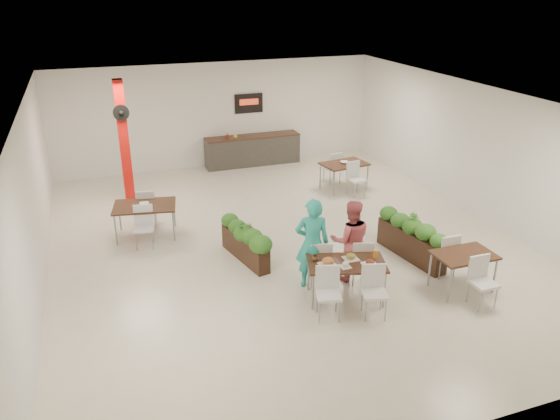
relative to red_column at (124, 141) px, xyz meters
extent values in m
plane|color=beige|center=(3.00, -3.79, -1.64)|extent=(12.00, 12.00, 0.00)
cube|color=white|center=(3.00, 2.21, -0.04)|extent=(10.00, 0.10, 3.20)
cube|color=white|center=(3.00, -9.79, -0.04)|extent=(10.00, 0.10, 3.20)
cube|color=white|center=(-2.00, -3.79, -0.04)|extent=(0.10, 12.00, 3.20)
cube|color=white|center=(8.00, -3.79, -0.04)|extent=(0.10, 12.00, 3.20)
cube|color=white|center=(3.00, -3.79, 1.56)|extent=(10.00, 12.00, 0.04)
cube|color=red|center=(0.00, 0.01, -0.04)|extent=(0.25, 0.25, 3.20)
cylinder|color=black|center=(0.00, -0.17, 0.76)|extent=(0.40, 0.06, 0.40)
sphere|color=black|center=(0.00, -0.21, 0.76)|extent=(0.12, 0.12, 0.12)
cube|color=#312E2C|center=(4.00, 1.86, -1.19)|extent=(3.00, 0.60, 0.90)
cube|color=black|center=(4.00, 1.86, -0.72)|extent=(3.00, 0.62, 0.04)
cube|color=black|center=(4.00, 2.17, 0.26)|extent=(0.90, 0.04, 0.60)
cube|color=red|center=(4.00, 2.14, 0.31)|extent=(0.60, 0.02, 0.18)
imported|color=maroon|center=(3.20, 1.86, -0.61)|extent=(0.09, 0.09, 0.19)
imported|color=gold|center=(3.45, 1.86, -0.62)|extent=(0.13, 0.13, 0.17)
cube|color=black|center=(3.25, -6.38, -0.91)|extent=(1.57, 1.16, 0.04)
cylinder|color=gray|center=(2.54, -6.52, -1.29)|extent=(0.04, 0.04, 0.71)
cylinder|color=gray|center=(3.77, -6.88, -1.29)|extent=(0.04, 0.04, 0.71)
cylinder|color=gray|center=(2.73, -5.87, -1.29)|extent=(0.04, 0.04, 0.71)
cylinder|color=gray|center=(3.96, -6.23, -1.29)|extent=(0.04, 0.04, 0.71)
cube|color=white|center=(3.03, -5.69, -1.19)|extent=(0.52, 0.52, 0.05)
cube|color=white|center=(2.98, -5.87, -0.94)|extent=(0.41, 0.16, 0.45)
cylinder|color=gray|center=(3.24, -5.57, -1.43)|extent=(0.02, 0.02, 0.43)
cylinder|color=gray|center=(2.92, -5.48, -1.43)|extent=(0.02, 0.02, 0.43)
cylinder|color=gray|center=(3.15, -5.90, -1.43)|extent=(0.02, 0.02, 0.43)
cylinder|color=gray|center=(2.82, -5.80, -1.43)|extent=(0.02, 0.02, 0.43)
cube|color=white|center=(3.80, -5.91, -1.19)|extent=(0.52, 0.52, 0.05)
cube|color=white|center=(3.75, -6.09, -0.94)|extent=(0.41, 0.16, 0.45)
cylinder|color=gray|center=(4.01, -5.80, -1.43)|extent=(0.02, 0.02, 0.43)
cylinder|color=gray|center=(3.69, -5.70, -1.43)|extent=(0.02, 0.02, 0.43)
cylinder|color=gray|center=(3.92, -6.12, -1.43)|extent=(0.02, 0.02, 0.43)
cylinder|color=gray|center=(3.59, -6.03, -1.43)|extent=(0.02, 0.02, 0.43)
cube|color=white|center=(2.70, -6.84, -1.19)|extent=(0.52, 0.52, 0.05)
cube|color=white|center=(2.75, -6.66, -0.94)|extent=(0.41, 0.16, 0.45)
cylinder|color=gray|center=(2.49, -6.96, -1.43)|extent=(0.02, 0.02, 0.43)
cylinder|color=gray|center=(2.81, -7.05, -1.43)|extent=(0.02, 0.02, 0.43)
cylinder|color=gray|center=(2.58, -6.63, -1.43)|extent=(0.02, 0.02, 0.43)
cylinder|color=gray|center=(2.91, -6.72, -1.43)|extent=(0.02, 0.02, 0.43)
cube|color=white|center=(3.47, -7.06, -1.19)|extent=(0.52, 0.52, 0.05)
cube|color=white|center=(3.52, -6.88, -0.94)|extent=(0.41, 0.16, 0.45)
cylinder|color=gray|center=(3.25, -7.18, -1.43)|extent=(0.02, 0.02, 0.43)
cylinder|color=gray|center=(3.58, -7.27, -1.43)|extent=(0.02, 0.02, 0.43)
cylinder|color=gray|center=(3.35, -6.85, -1.43)|extent=(0.02, 0.02, 0.43)
cylinder|color=gray|center=(3.68, -6.95, -1.43)|extent=(0.02, 0.02, 0.43)
cube|color=white|center=(2.89, -6.37, -0.89)|extent=(0.37, 0.37, 0.01)
ellipsoid|color=brown|center=(2.89, -6.37, -0.81)|extent=(0.22, 0.22, 0.13)
cube|color=white|center=(3.38, -6.29, -0.89)|extent=(0.32, 0.32, 0.01)
ellipsoid|color=orange|center=(3.38, -6.29, -0.82)|extent=(0.18, 0.18, 0.11)
cube|color=white|center=(3.60, -6.60, -0.89)|extent=(0.32, 0.32, 0.01)
ellipsoid|color=#521710|center=(3.60, -6.60, -0.83)|extent=(0.16, 0.16, 0.10)
cube|color=white|center=(3.15, -6.53, -0.89)|extent=(0.22, 0.22, 0.01)
ellipsoid|color=white|center=(3.15, -6.53, -0.84)|extent=(0.12, 0.12, 0.07)
cylinder|color=orange|center=(3.82, -6.39, -0.82)|extent=(0.07, 0.07, 0.15)
imported|color=brown|center=(2.75, -6.13, -0.84)|extent=(0.12, 0.12, 0.10)
imported|color=teal|center=(2.85, -5.73, -0.75)|extent=(0.75, 0.59, 1.79)
imported|color=#DA6169|center=(3.65, -5.73, -0.82)|extent=(0.94, 0.82, 1.65)
cube|color=black|center=(1.95, -4.29, -1.37)|extent=(0.61, 1.63, 0.54)
ellipsoid|color=#205518|center=(2.09, -4.93, -0.98)|extent=(0.40, 0.40, 0.32)
ellipsoid|color=#205518|center=(2.02, -4.61, -0.98)|extent=(0.40, 0.40, 0.32)
ellipsoid|color=#205518|center=(1.95, -4.29, -0.98)|extent=(0.40, 0.40, 0.32)
ellipsoid|color=#205518|center=(1.88, -3.97, -0.98)|extent=(0.40, 0.40, 0.32)
ellipsoid|color=#205518|center=(1.81, -3.65, -0.98)|extent=(0.40, 0.40, 0.32)
imported|color=#205518|center=(1.95, -4.29, -0.93)|extent=(0.31, 0.27, 0.35)
cube|color=black|center=(5.26, -5.38, -1.34)|extent=(0.59, 1.87, 0.61)
ellipsoid|color=#205518|center=(5.38, -6.15, -0.91)|extent=(0.40, 0.40, 0.32)
ellipsoid|color=#205518|center=(5.32, -5.76, -0.91)|extent=(0.40, 0.40, 0.32)
ellipsoid|color=#205518|center=(5.26, -5.38, -0.91)|extent=(0.40, 0.40, 0.32)
ellipsoid|color=#205518|center=(5.20, -5.00, -0.91)|extent=(0.40, 0.40, 0.32)
ellipsoid|color=#205518|center=(5.14, -4.62, -0.91)|extent=(0.40, 0.40, 0.32)
imported|color=#205518|center=(5.26, -5.38, -0.83)|extent=(0.22, 0.22, 0.40)
cube|color=black|center=(0.15, -2.38, -0.91)|extent=(1.52, 1.16, 0.04)
cylinder|color=gray|center=(-0.54, -2.66, -1.29)|extent=(0.04, 0.04, 0.71)
cylinder|color=gray|center=(0.70, -2.89, -1.29)|extent=(0.04, 0.04, 0.71)
cylinder|color=gray|center=(-0.40, -1.87, -1.29)|extent=(0.04, 0.04, 0.71)
cylinder|color=gray|center=(0.84, -2.10, -1.29)|extent=(0.04, 0.04, 0.71)
cube|color=white|center=(0.26, -1.79, -1.19)|extent=(0.49, 0.49, 0.05)
cube|color=white|center=(0.23, -1.98, -0.94)|extent=(0.42, 0.12, 0.45)
cylinder|color=gray|center=(0.46, -1.65, -1.43)|extent=(0.02, 0.02, 0.43)
cylinder|color=gray|center=(0.12, -1.59, -1.43)|extent=(0.02, 0.02, 0.43)
cylinder|color=gray|center=(0.40, -1.99, -1.43)|extent=(0.02, 0.02, 0.43)
cylinder|color=gray|center=(0.06, -1.93, -1.43)|extent=(0.02, 0.02, 0.43)
cube|color=white|center=(0.04, -2.97, -1.19)|extent=(0.49, 0.49, 0.05)
cube|color=white|center=(0.08, -2.78, -0.94)|extent=(0.42, 0.12, 0.45)
cylinder|color=gray|center=(-0.16, -3.11, -1.43)|extent=(0.02, 0.02, 0.43)
cylinder|color=gray|center=(0.18, -3.17, -1.43)|extent=(0.02, 0.02, 0.43)
cylinder|color=gray|center=(-0.09, -2.77, -1.43)|extent=(0.02, 0.02, 0.43)
cylinder|color=gray|center=(0.24, -2.83, -1.43)|extent=(0.02, 0.02, 0.43)
imported|color=white|center=(0.15, -2.38, -0.87)|extent=(0.22, 0.22, 0.05)
cube|color=black|center=(5.76, -1.12, -0.91)|extent=(1.34, 0.99, 0.04)
cylinder|color=gray|center=(5.26, -1.55, -1.29)|extent=(0.04, 0.04, 0.71)
cylinder|color=gray|center=(6.36, -1.39, -1.29)|extent=(0.04, 0.04, 0.71)
cylinder|color=gray|center=(5.16, -0.86, -1.29)|extent=(0.04, 0.04, 0.71)
cylinder|color=gray|center=(6.26, -0.69, -1.29)|extent=(0.04, 0.04, 0.71)
cube|color=white|center=(5.67, -0.53, -1.19)|extent=(0.48, 0.48, 0.05)
cube|color=white|center=(5.70, -0.72, -0.94)|extent=(0.42, 0.10, 0.45)
cylinder|color=gray|center=(5.81, -0.34, -1.43)|extent=(0.02, 0.02, 0.43)
cylinder|color=gray|center=(5.48, -0.39, -1.43)|extent=(0.02, 0.02, 0.43)
cylinder|color=gray|center=(5.86, -0.67, -1.43)|extent=(0.02, 0.02, 0.43)
cylinder|color=gray|center=(5.53, -0.72, -1.43)|extent=(0.02, 0.02, 0.43)
cube|color=white|center=(5.85, -1.72, -1.19)|extent=(0.48, 0.48, 0.05)
cube|color=white|center=(5.82, -1.53, -0.94)|extent=(0.42, 0.10, 0.45)
cylinder|color=gray|center=(5.70, -1.91, -1.43)|extent=(0.02, 0.02, 0.43)
cylinder|color=gray|center=(6.04, -1.86, -1.43)|extent=(0.02, 0.02, 0.43)
cylinder|color=gray|center=(5.65, -1.57, -1.43)|extent=(0.02, 0.02, 0.43)
cylinder|color=gray|center=(5.99, -1.52, -1.43)|extent=(0.02, 0.02, 0.43)
imported|color=white|center=(5.76, -1.12, -0.87)|extent=(0.22, 0.22, 0.05)
cube|color=black|center=(5.46, -6.82, -0.91)|extent=(1.11, 0.74, 0.04)
cylinder|color=gray|center=(4.96, -7.13, -1.29)|extent=(0.04, 0.04, 0.71)
cylinder|color=gray|center=(5.95, -7.13, -1.29)|extent=(0.04, 0.04, 0.71)
cylinder|color=gray|center=(4.96, -6.51, -1.29)|extent=(0.04, 0.04, 0.71)
cylinder|color=gray|center=(5.95, -6.51, -1.29)|extent=(0.04, 0.04, 0.71)
cube|color=white|center=(5.46, -6.22, -1.19)|extent=(0.42, 0.42, 0.05)
cube|color=white|center=(5.46, -6.41, -0.94)|extent=(0.42, 0.04, 0.45)
cylinder|color=gray|center=(5.63, -6.05, -1.43)|extent=(0.02, 0.02, 0.43)
cylinder|color=gray|center=(5.29, -6.05, -1.43)|extent=(0.02, 0.02, 0.43)
cylinder|color=gray|center=(5.63, -6.39, -1.43)|extent=(0.02, 0.02, 0.43)
cylinder|color=gray|center=(5.29, -6.39, -1.43)|extent=(0.02, 0.02, 0.43)
cube|color=white|center=(5.46, -7.42, -1.19)|extent=(0.42, 0.42, 0.05)
cube|color=white|center=(5.46, -7.23, -0.94)|extent=(0.42, 0.04, 0.45)
cylinder|color=gray|center=(5.29, -7.59, -1.43)|extent=(0.02, 0.02, 0.43)
cylinder|color=gray|center=(5.63, -7.59, -1.43)|extent=(0.02, 0.02, 0.43)
cylinder|color=gray|center=(5.29, -7.25, -1.43)|extent=(0.02, 0.02, 0.43)
cylinder|color=gray|center=(5.63, -7.25, -1.43)|extent=(0.02, 0.02, 0.43)
camera|label=1|loc=(-0.80, -14.14, 3.77)|focal=35.00mm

